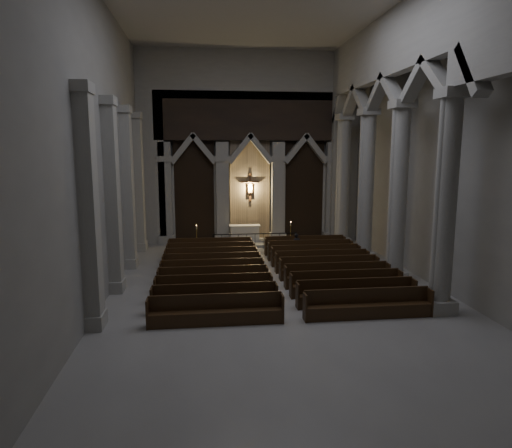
{
  "coord_description": "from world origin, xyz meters",
  "views": [
    {
      "loc": [
        -3.09,
        -17.7,
        5.95
      ],
      "look_at": [
        -0.64,
        3.0,
        2.52
      ],
      "focal_mm": 32.0,
      "sensor_mm": 36.0,
      "label": 1
    }
  ],
  "objects_px": {
    "altar": "(245,233)",
    "pews": "(272,273)",
    "altar_rail": "(255,238)",
    "candle_stand_right": "(290,239)",
    "worshipper": "(297,245)",
    "candle_stand_left": "(197,242)"
  },
  "relations": [
    {
      "from": "altar",
      "to": "pews",
      "type": "distance_m",
      "value": 8.62
    },
    {
      "from": "altar_rail",
      "to": "candle_stand_right",
      "type": "height_order",
      "value": "candle_stand_right"
    },
    {
      "from": "candle_stand_right",
      "to": "pews",
      "type": "distance_m",
      "value": 7.82
    },
    {
      "from": "candle_stand_right",
      "to": "worshipper",
      "type": "xyz_separation_m",
      "value": [
        -0.24,
        -3.03,
        0.25
      ]
    },
    {
      "from": "worshipper",
      "to": "pews",
      "type": "bearing_deg",
      "value": -120.49
    },
    {
      "from": "altar_rail",
      "to": "pews",
      "type": "height_order",
      "value": "pews"
    },
    {
      "from": "candle_stand_left",
      "to": "candle_stand_right",
      "type": "distance_m",
      "value": 5.81
    },
    {
      "from": "candle_stand_left",
      "to": "candle_stand_right",
      "type": "relative_size",
      "value": 0.94
    },
    {
      "from": "candle_stand_right",
      "to": "pews",
      "type": "bearing_deg",
      "value": -107.35
    },
    {
      "from": "altar_rail",
      "to": "candle_stand_left",
      "type": "height_order",
      "value": "candle_stand_left"
    },
    {
      "from": "altar",
      "to": "candle_stand_left",
      "type": "height_order",
      "value": "candle_stand_left"
    },
    {
      "from": "altar_rail",
      "to": "worshipper",
      "type": "distance_m",
      "value": 3.01
    },
    {
      "from": "altar",
      "to": "altar_rail",
      "type": "height_order",
      "value": "altar"
    },
    {
      "from": "altar",
      "to": "altar_rail",
      "type": "xyz_separation_m",
      "value": [
        0.44,
        -2.0,
        0.01
      ]
    },
    {
      "from": "candle_stand_left",
      "to": "worshipper",
      "type": "relative_size",
      "value": 1.08
    },
    {
      "from": "candle_stand_left",
      "to": "pews",
      "type": "xyz_separation_m",
      "value": [
        3.48,
        -7.35,
        -0.05
      ]
    },
    {
      "from": "pews",
      "to": "worshipper",
      "type": "relative_size",
      "value": 8.07
    },
    {
      "from": "altar_rail",
      "to": "worshipper",
      "type": "bearing_deg",
      "value": -45.96
    },
    {
      "from": "worshipper",
      "to": "altar",
      "type": "bearing_deg",
      "value": 116.06
    },
    {
      "from": "pews",
      "to": "worshipper",
      "type": "distance_m",
      "value": 4.91
    },
    {
      "from": "altar",
      "to": "worshipper",
      "type": "height_order",
      "value": "worshipper"
    },
    {
      "from": "altar_rail",
      "to": "candle_stand_left",
      "type": "xyz_separation_m",
      "value": [
        -3.48,
        0.75,
        -0.27
      ]
    }
  ]
}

